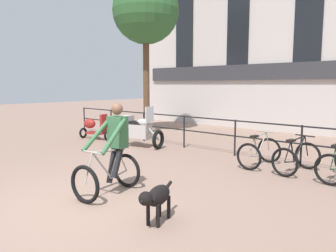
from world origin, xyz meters
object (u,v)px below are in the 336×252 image
parked_motorcycle (138,130)px  parked_bicycle_mid_left (297,158)px  cyclist_with_bike (112,153)px  parked_scooter (94,127)px  dog (156,197)px  parked_bicycle_near_lamp (259,152)px

parked_motorcycle → parked_bicycle_mid_left: bearing=-98.9°
parked_motorcycle → parked_bicycle_mid_left: 5.10m
cyclist_with_bike → parked_scooter: (-5.34, 3.43, -0.30)m
dog → parked_bicycle_mid_left: parked_bicycle_mid_left is taller
cyclist_with_bike → parked_bicycle_near_lamp: cyclist_with_bike is taller
cyclist_with_bike → parked_bicycle_near_lamp: bearing=64.4°
parked_bicycle_near_lamp → parked_scooter: size_ratio=0.84×
parked_bicycle_mid_left → parked_scooter: 7.44m
parked_motorcycle → parked_bicycle_near_lamp: (4.16, 0.26, -0.20)m
cyclist_with_bike → parked_bicycle_mid_left: bearing=52.4°
parked_bicycle_near_lamp → parked_scooter: bearing=4.4°
parked_bicycle_near_lamp → parked_scooter: 6.51m
parked_bicycle_mid_left → parked_scooter: (-7.43, -0.32, 0.10)m
parked_motorcycle → parked_bicycle_near_lamp: size_ratio=1.55×
cyclist_with_bike → dog: bearing=-24.3°
cyclist_with_bike → dog: cyclist_with_bike is taller
parked_bicycle_mid_left → parked_scooter: parked_scooter is taller
cyclist_with_bike → parked_bicycle_near_lamp: (1.16, 3.74, -0.41)m
cyclist_with_bike → parked_motorcycle: cyclist_with_bike is taller
parked_motorcycle → parked_bicycle_mid_left: size_ratio=1.46×
dog → parked_scooter: (-6.94, 3.88, 0.05)m
cyclist_with_bike → parked_bicycle_mid_left: (2.09, 3.74, -0.41)m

